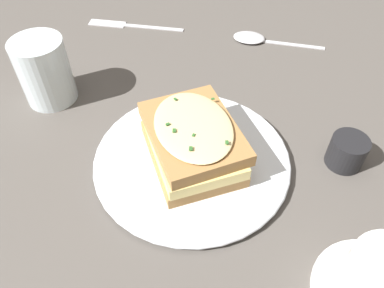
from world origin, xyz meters
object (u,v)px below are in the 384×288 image
at_px(water_glass, 45,71).
at_px(spoon, 254,38).
at_px(sandwich, 192,141).
at_px(dinner_plate, 192,159).
at_px(condiment_pot, 347,151).
at_px(teacup_with_saucer, 384,286).
at_px(fork, 124,25).

height_order(water_glass, spoon, water_glass).
xyz_separation_m(sandwich, water_glass, (0.10, 0.24, 0.01)).
height_order(sandwich, spoon, sandwich).
xyz_separation_m(dinner_plate, condiment_pot, (0.03, -0.20, 0.01)).
bearing_deg(teacup_with_saucer, fork, 148.79).
distance_m(teacup_with_saucer, condiment_pot, 0.18).
height_order(dinner_plate, sandwich, sandwich).
distance_m(dinner_plate, spoon, 0.32).
relative_size(dinner_plate, teacup_with_saucer, 1.96).
bearing_deg(spoon, teacup_with_saucer, -159.15).
relative_size(fork, condiment_pot, 3.96).
relative_size(sandwich, teacup_with_saucer, 1.30).
distance_m(spoon, condiment_pot, 0.31).
bearing_deg(fork, sandwich, -149.55).
distance_m(teacup_with_saucer, fork, 0.62).
bearing_deg(dinner_plate, spoon, -13.70).
bearing_deg(spoon, dinner_plate, 171.26).
bearing_deg(condiment_pot, sandwich, 98.22).
relative_size(sandwich, condiment_pot, 3.56).
xyz_separation_m(sandwich, teacup_with_saucer, (-0.15, -0.21, -0.01)).
bearing_deg(water_glass, fork, -14.13).
xyz_separation_m(spoon, condiment_pot, (-0.28, -0.12, 0.02)).
xyz_separation_m(sandwich, condiment_pot, (0.03, -0.20, -0.02)).
bearing_deg(teacup_with_saucer, sandwich, 163.76).
bearing_deg(condiment_pot, fork, 51.52).
xyz_separation_m(teacup_with_saucer, spoon, (0.46, 0.13, -0.02)).
xyz_separation_m(dinner_plate, water_glass, (0.11, 0.24, 0.04)).
xyz_separation_m(dinner_plate, spoon, (0.31, -0.08, -0.00)).
height_order(teacup_with_saucer, condiment_pot, teacup_with_saucer).
xyz_separation_m(water_glass, spoon, (0.21, -0.31, -0.05)).
bearing_deg(sandwich, spoon, -13.66).
relative_size(dinner_plate, water_glass, 2.59).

